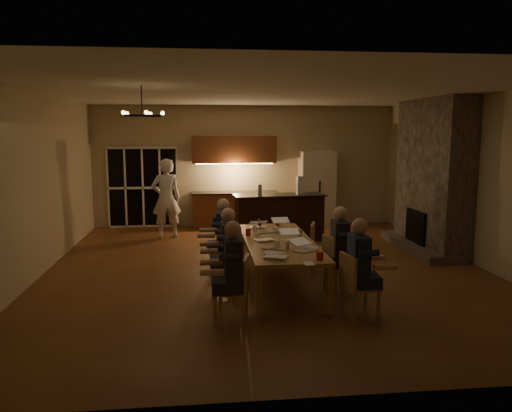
% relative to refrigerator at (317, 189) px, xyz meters
% --- Properties ---
extents(floor, '(9.00, 9.00, 0.00)m').
position_rel_refrigerator_xyz_m(floor, '(-1.90, -4.15, -1.00)').
color(floor, brown).
rests_on(floor, ground).
extents(back_wall, '(8.00, 0.04, 3.20)m').
position_rel_refrigerator_xyz_m(back_wall, '(-1.90, 0.37, 0.60)').
color(back_wall, tan).
rests_on(back_wall, ground).
extents(left_wall, '(0.04, 9.00, 3.20)m').
position_rel_refrigerator_xyz_m(left_wall, '(-5.92, -4.15, 0.60)').
color(left_wall, tan).
rests_on(left_wall, ground).
extents(right_wall, '(0.04, 9.00, 3.20)m').
position_rel_refrigerator_xyz_m(right_wall, '(2.12, -4.15, 0.60)').
color(right_wall, tan).
rests_on(right_wall, ground).
extents(ceiling, '(8.00, 9.00, 0.04)m').
position_rel_refrigerator_xyz_m(ceiling, '(-1.90, -4.15, 2.22)').
color(ceiling, white).
rests_on(ceiling, back_wall).
extents(french_doors, '(1.86, 0.08, 2.10)m').
position_rel_refrigerator_xyz_m(french_doors, '(-4.60, 0.32, 0.05)').
color(french_doors, black).
rests_on(french_doors, ground).
extents(fireplace, '(0.58, 2.50, 3.20)m').
position_rel_refrigerator_xyz_m(fireplace, '(1.80, -2.95, 0.60)').
color(fireplace, '#716759').
rests_on(fireplace, ground).
extents(kitchenette, '(2.24, 0.68, 2.40)m').
position_rel_refrigerator_xyz_m(kitchenette, '(-2.20, 0.05, 0.20)').
color(kitchenette, brown).
rests_on(kitchenette, ground).
extents(refrigerator, '(0.90, 0.68, 2.00)m').
position_rel_refrigerator_xyz_m(refrigerator, '(0.00, 0.00, 0.00)').
color(refrigerator, beige).
rests_on(refrigerator, ground).
extents(dining_table, '(1.10, 3.02, 0.75)m').
position_rel_refrigerator_xyz_m(dining_table, '(-1.82, -5.09, -0.62)').
color(dining_table, '#A68042').
rests_on(dining_table, ground).
extents(bar_island, '(2.15, 0.86, 1.08)m').
position_rel_refrigerator_xyz_m(bar_island, '(-1.28, -1.70, -0.46)').
color(bar_island, black).
rests_on(bar_island, ground).
extents(chair_left_near, '(0.52, 0.52, 0.89)m').
position_rel_refrigerator_xyz_m(chair_left_near, '(-2.70, -6.64, -0.55)').
color(chair_left_near, '#A57A52').
rests_on(chair_left_near, ground).
extents(chair_left_mid, '(0.46, 0.46, 0.89)m').
position_rel_refrigerator_xyz_m(chair_left_mid, '(-2.72, -5.56, -0.55)').
color(chair_left_mid, '#A57A52').
rests_on(chair_left_mid, ground).
extents(chair_left_far, '(0.44, 0.44, 0.89)m').
position_rel_refrigerator_xyz_m(chair_left_far, '(-2.73, -4.48, -0.55)').
color(chair_left_far, '#A57A52').
rests_on(chair_left_far, ground).
extents(chair_right_near, '(0.52, 0.52, 0.89)m').
position_rel_refrigerator_xyz_m(chair_right_near, '(-0.94, -6.67, -0.55)').
color(chair_right_near, '#A57A52').
rests_on(chair_right_near, ground).
extents(chair_right_mid, '(0.54, 0.54, 0.89)m').
position_rel_refrigerator_xyz_m(chair_right_mid, '(-0.89, -5.51, -0.55)').
color(chair_right_mid, '#A57A52').
rests_on(chair_right_mid, ground).
extents(chair_right_far, '(0.56, 0.56, 0.89)m').
position_rel_refrigerator_xyz_m(chair_right_far, '(-0.91, -4.48, -0.55)').
color(chair_right_far, '#A57A52').
rests_on(chair_right_far, ground).
extents(person_left_near, '(0.60, 0.60, 1.38)m').
position_rel_refrigerator_xyz_m(person_left_near, '(-2.67, -6.72, -0.31)').
color(person_left_near, '#22262C').
rests_on(person_left_near, ground).
extents(person_right_near, '(0.62, 0.62, 1.38)m').
position_rel_refrigerator_xyz_m(person_right_near, '(-0.99, -6.70, -0.31)').
color(person_right_near, '#1D2649').
rests_on(person_right_near, ground).
extents(person_left_mid, '(0.61, 0.61, 1.38)m').
position_rel_refrigerator_xyz_m(person_left_mid, '(-2.67, -5.60, -0.31)').
color(person_left_mid, '#394044').
rests_on(person_left_mid, ground).
extents(person_right_mid, '(0.64, 0.64, 1.38)m').
position_rel_refrigerator_xyz_m(person_right_mid, '(-0.95, -5.63, -0.31)').
color(person_right_mid, '#22262C').
rests_on(person_right_mid, ground).
extents(person_left_far, '(0.64, 0.64, 1.38)m').
position_rel_refrigerator_xyz_m(person_left_far, '(-2.70, -4.51, -0.31)').
color(person_left_far, '#1D2649').
rests_on(person_left_far, ground).
extents(standing_person, '(0.78, 0.61, 1.89)m').
position_rel_refrigerator_xyz_m(standing_person, '(-3.90, -1.09, -0.05)').
color(standing_person, white).
rests_on(standing_person, ground).
extents(chandelier, '(0.64, 0.64, 0.03)m').
position_rel_refrigerator_xyz_m(chandelier, '(-3.94, -5.23, 1.75)').
color(chandelier, black).
rests_on(chandelier, ceiling).
extents(laptop_a, '(0.41, 0.39, 0.23)m').
position_rel_refrigerator_xyz_m(laptop_a, '(-2.03, -6.19, -0.14)').
color(laptop_a, silver).
rests_on(laptop_a, dining_table).
extents(laptop_b, '(0.42, 0.41, 0.23)m').
position_rel_refrigerator_xyz_m(laptop_b, '(-1.54, -5.86, -0.14)').
color(laptop_b, silver).
rests_on(laptop_b, dining_table).
extents(laptop_c, '(0.39, 0.36, 0.23)m').
position_rel_refrigerator_xyz_m(laptop_c, '(-2.06, -5.05, -0.14)').
color(laptop_c, silver).
rests_on(laptop_c, dining_table).
extents(laptop_d, '(0.34, 0.30, 0.23)m').
position_rel_refrigerator_xyz_m(laptop_d, '(-1.62, -5.11, -0.14)').
color(laptop_d, silver).
rests_on(laptop_d, dining_table).
extents(laptop_e, '(0.33, 0.30, 0.23)m').
position_rel_refrigerator_xyz_m(laptop_e, '(-2.04, -3.94, -0.14)').
color(laptop_e, silver).
rests_on(laptop_e, dining_table).
extents(laptop_f, '(0.35, 0.31, 0.23)m').
position_rel_refrigerator_xyz_m(laptop_f, '(-1.59, -4.01, -0.14)').
color(laptop_f, silver).
rests_on(laptop_f, dining_table).
extents(mug_front, '(0.09, 0.09, 0.10)m').
position_rel_refrigerator_xyz_m(mug_front, '(-1.92, -5.53, -0.20)').
color(mug_front, white).
rests_on(mug_front, dining_table).
extents(mug_mid, '(0.08, 0.08, 0.10)m').
position_rel_refrigerator_xyz_m(mug_mid, '(-1.78, -4.52, -0.20)').
color(mug_mid, white).
rests_on(mug_mid, dining_table).
extents(mug_back, '(0.08, 0.08, 0.10)m').
position_rel_refrigerator_xyz_m(mug_back, '(-2.13, -4.27, -0.20)').
color(mug_back, white).
rests_on(mug_back, dining_table).
extents(redcup_near, '(0.10, 0.10, 0.12)m').
position_rel_refrigerator_xyz_m(redcup_near, '(-1.45, -6.41, -0.19)').
color(redcup_near, red).
rests_on(redcup_near, dining_table).
extents(redcup_mid, '(0.09, 0.09, 0.12)m').
position_rel_refrigerator_xyz_m(redcup_mid, '(-2.28, -4.64, -0.19)').
color(redcup_mid, red).
rests_on(redcup_mid, dining_table).
extents(redcup_far, '(0.10, 0.10, 0.12)m').
position_rel_refrigerator_xyz_m(redcup_far, '(-1.63, -3.68, -0.19)').
color(redcup_far, red).
rests_on(redcup_far, dining_table).
extents(can_silver, '(0.06, 0.06, 0.12)m').
position_rel_refrigerator_xyz_m(can_silver, '(-1.79, -5.75, -0.19)').
color(can_silver, '#B2B2B7').
rests_on(can_silver, dining_table).
extents(can_cola, '(0.06, 0.06, 0.12)m').
position_rel_refrigerator_xyz_m(can_cola, '(-1.98, -3.75, -0.19)').
color(can_cola, '#3F0F0C').
rests_on(can_cola, dining_table).
extents(can_right, '(0.07, 0.07, 0.12)m').
position_rel_refrigerator_xyz_m(can_right, '(-1.41, -4.81, -0.19)').
color(can_right, '#B2B2B7').
rests_on(can_right, dining_table).
extents(plate_near, '(0.27, 0.27, 0.02)m').
position_rel_refrigerator_xyz_m(plate_near, '(-1.44, -5.71, -0.24)').
color(plate_near, white).
rests_on(plate_near, dining_table).
extents(plate_left, '(0.23, 0.23, 0.02)m').
position_rel_refrigerator_xyz_m(plate_left, '(-2.07, -6.00, -0.24)').
color(plate_left, white).
rests_on(plate_left, dining_table).
extents(plate_far, '(0.26, 0.26, 0.02)m').
position_rel_refrigerator_xyz_m(plate_far, '(-1.45, -4.28, -0.24)').
color(plate_far, white).
rests_on(plate_far, dining_table).
extents(notepad, '(0.14, 0.19, 0.01)m').
position_rel_refrigerator_xyz_m(notepad, '(-1.65, -6.60, -0.24)').
color(notepad, white).
rests_on(notepad, dining_table).
extents(bar_bottle, '(0.09, 0.09, 0.24)m').
position_rel_refrigerator_xyz_m(bar_bottle, '(-1.73, -1.71, 0.20)').
color(bar_bottle, '#99999E').
rests_on(bar_bottle, bar_island).
extents(bar_blender, '(0.15, 0.15, 0.41)m').
position_rel_refrigerator_xyz_m(bar_blender, '(-0.79, -1.60, 0.28)').
color(bar_blender, silver).
rests_on(bar_blender, bar_island).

